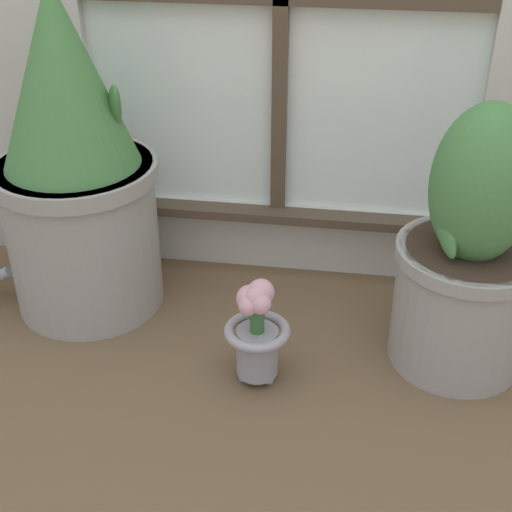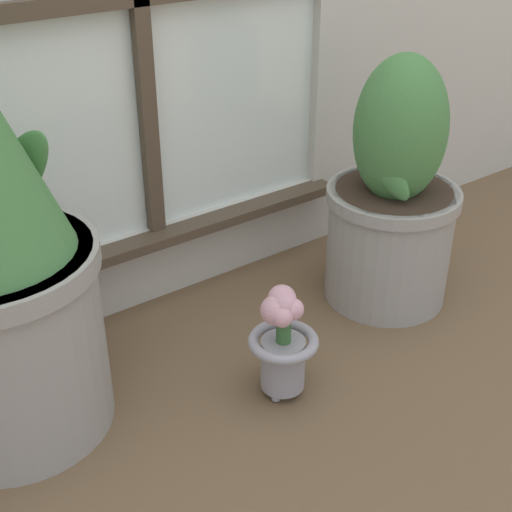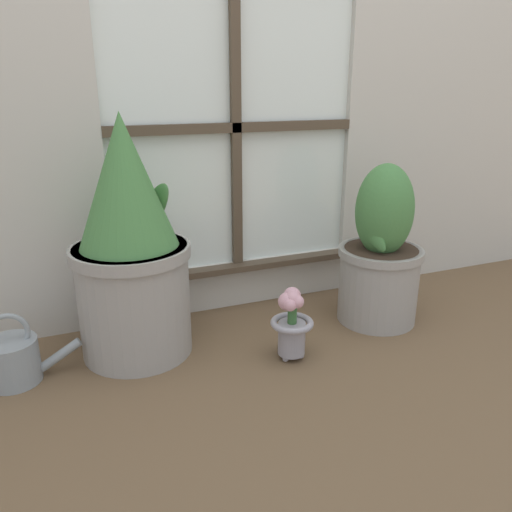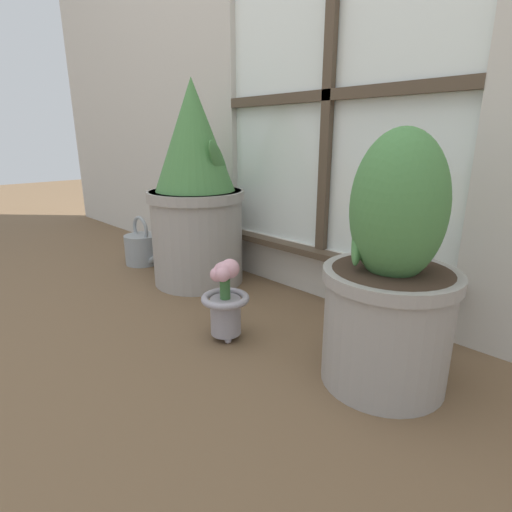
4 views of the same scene
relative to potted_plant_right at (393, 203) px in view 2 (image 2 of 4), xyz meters
name	(u,v)px [view 2 (image 2 of 4)]	position (x,y,z in m)	size (l,w,h in m)	color
ground_plane	(323,436)	(-0.45, -0.29, -0.25)	(10.00, 10.00, 0.00)	brown
potted_plant_right	(393,203)	(0.00, 0.00, 0.00)	(0.31, 0.31, 0.60)	#9E9993
flower_vase	(283,340)	(-0.43, -0.14, -0.12)	(0.14, 0.14, 0.25)	#99939E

